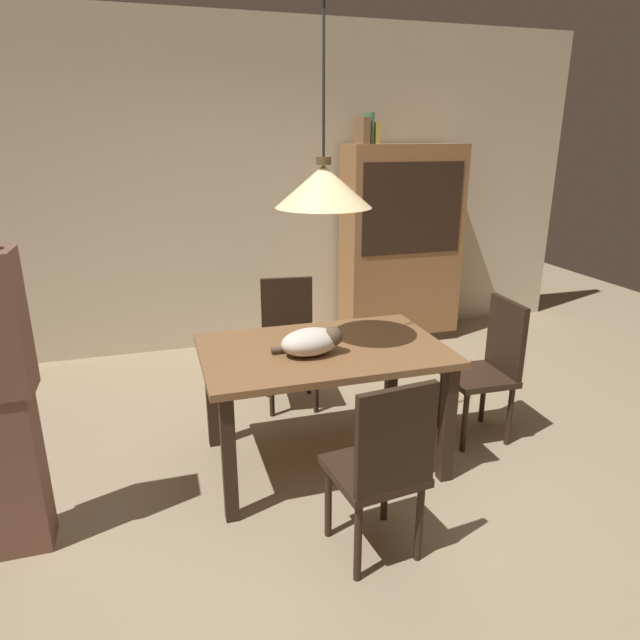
% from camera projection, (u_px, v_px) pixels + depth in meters
% --- Properties ---
extents(ground, '(10.00, 10.00, 0.00)m').
position_uv_depth(ground, '(355.00, 494.00, 3.13)').
color(ground, '#998466').
extents(back_wall, '(6.40, 0.10, 2.90)m').
position_uv_depth(back_wall, '(257.00, 190.00, 5.08)').
color(back_wall, beige).
rests_on(back_wall, ground).
extents(dining_table, '(1.40, 0.90, 0.75)m').
position_uv_depth(dining_table, '(323.00, 364.00, 3.25)').
color(dining_table, brown).
rests_on(dining_table, ground).
extents(chair_far_back, '(0.44, 0.44, 0.93)m').
position_uv_depth(chair_far_back, '(289.00, 336.00, 4.09)').
color(chair_far_back, black).
rests_on(chair_far_back, ground).
extents(chair_right_side, '(0.41, 0.41, 0.93)m').
position_uv_depth(chair_right_side, '(489.00, 364.00, 3.60)').
color(chair_right_side, black).
rests_on(chair_right_side, ground).
extents(chair_near_front, '(0.44, 0.44, 0.93)m').
position_uv_depth(chair_near_front, '(383.00, 464.00, 2.50)').
color(chair_near_front, black).
rests_on(chair_near_front, ground).
extents(cat_sleeping, '(0.40, 0.27, 0.16)m').
position_uv_depth(cat_sleeping, '(312.00, 341.00, 3.09)').
color(cat_sleeping, beige).
rests_on(cat_sleeping, dining_table).
extents(pendant_lamp, '(0.52, 0.52, 1.30)m').
position_uv_depth(pendant_lamp, '(323.00, 186.00, 2.93)').
color(pendant_lamp, beige).
extents(hutch_bookcase, '(1.12, 0.45, 1.85)m').
position_uv_depth(hutch_bookcase, '(400.00, 249.00, 5.31)').
color(hutch_bookcase, olive).
rests_on(hutch_bookcase, ground).
extents(book_brown_thick, '(0.06, 0.24, 0.22)m').
position_uv_depth(book_brown_thick, '(362.00, 131.00, 4.86)').
color(book_brown_thick, brown).
rests_on(book_brown_thick, hutch_bookcase).
extents(book_green_slim, '(0.03, 0.20, 0.26)m').
position_uv_depth(book_green_slim, '(369.00, 128.00, 4.87)').
color(book_green_slim, '#427A4C').
rests_on(book_green_slim, hutch_bookcase).
extents(book_yellow_short, '(0.04, 0.20, 0.18)m').
position_uv_depth(book_yellow_short, '(374.00, 133.00, 4.90)').
color(book_yellow_short, gold).
rests_on(book_yellow_short, hutch_bookcase).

